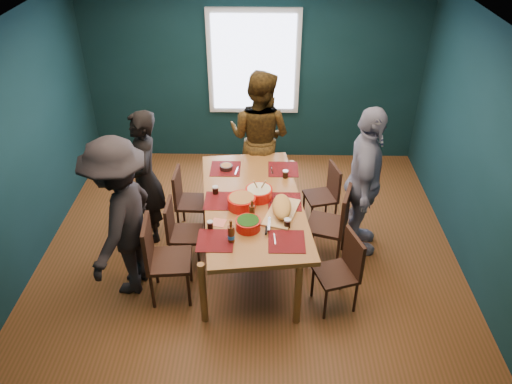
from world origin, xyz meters
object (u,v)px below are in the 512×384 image
chair_left_far (186,197)px  person_far_left (146,178)px  chair_right_mid (335,220)px  person_near_left (121,219)px  bowl_dumpling (259,193)px  bowl_herbs (248,224)px  person_right (364,183)px  chair_right_far (327,191)px  chair_left_near (160,254)px  bowl_salad (242,202)px  dining_table (253,207)px  chair_right_near (344,266)px  chair_left_mid (178,228)px  person_back (260,137)px  cutting_board (282,208)px

chair_left_far → person_far_left: 0.57m
chair_right_mid → person_near_left: bearing=-150.6°
bowl_dumpling → bowl_herbs: 0.58m
person_right → person_near_left: size_ratio=1.01×
chair_right_far → person_near_left: size_ratio=0.45×
chair_left_near → bowl_herbs: 0.98m
chair_right_far → bowl_salad: bearing=-155.4°
chair_left_near → chair_right_mid: size_ratio=1.02×
dining_table → chair_right_near: chair_right_near is taller
person_right → bowl_dumpling: 1.22m
chair_left_mid → person_far_left: person_far_left is taller
chair_left_mid → person_near_left: 0.77m
chair_right_near → dining_table: bearing=125.2°
chair_right_mid → bowl_salad: bearing=-156.2°
person_near_left → chair_right_near: bearing=94.2°
chair_left_far → person_far_left: size_ratio=0.51×
chair_right_mid → person_back: person_back is taller
person_far_left → person_near_left: 0.90m
chair_right_far → chair_right_mid: size_ratio=0.86×
chair_left_near → cutting_board: size_ratio=1.35×
chair_left_mid → chair_left_near: chair_left_near is taller
bowl_dumpling → person_far_left: bearing=165.6°
chair_left_mid → chair_left_near: (-0.10, -0.56, 0.09)m
chair_right_near → person_far_left: size_ratio=0.52×
chair_left_near → bowl_salad: chair_left_near is taller
chair_left_mid → person_far_left: size_ratio=0.49×
chair_left_mid → person_right: size_ratio=0.45×
cutting_board → chair_left_far: bearing=163.8°
person_right → person_near_left: 2.72m
cutting_board → chair_right_mid: bearing=37.8°
person_far_left → person_back: 1.65m
chair_left_near → person_back: bearing=58.0°
chair_right_near → person_back: size_ratio=0.48×
chair_left_mid → person_right: (2.13, 0.32, 0.44)m
chair_left_mid → chair_left_near: bearing=-99.8°
bowl_dumpling → chair_right_far: bearing=38.4°
chair_right_mid → person_far_left: 2.29m
person_far_left → cutting_board: 1.73m
bowl_herbs → cutting_board: size_ratio=0.36×
person_far_left → bowl_salad: 1.28m
person_back → person_right: 1.65m
chair_left_far → bowl_herbs: (0.82, -1.05, 0.38)m
person_far_left → chair_left_mid: bearing=26.7°
person_right → cutting_board: size_ratio=2.54×
chair_right_far → bowl_salad: 1.41m
chair_left_near → person_near_left: size_ratio=0.54×
person_right → cutting_board: (-0.96, -0.47, -0.03)m
person_back → person_near_left: size_ratio=1.01×
chair_left_far → person_right: 2.19m
person_back → cutting_board: person_back is taller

